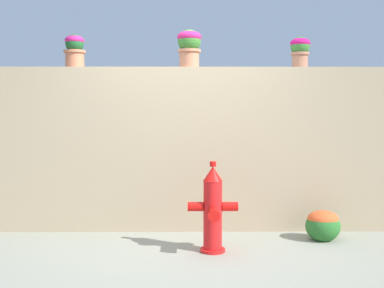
# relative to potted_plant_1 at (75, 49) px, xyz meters

# --- Properties ---
(ground_plane) EXTENTS (24.00, 24.00, 0.00)m
(ground_plane) POSITION_rel_potted_plant_1_xyz_m (1.29, -1.13, -2.12)
(ground_plane) COLOR gray
(stone_wall) EXTENTS (6.00, 0.37, 1.90)m
(stone_wall) POSITION_rel_potted_plant_1_xyz_m (1.29, -0.03, -1.17)
(stone_wall) COLOR tan
(stone_wall) RESTS_ON ground
(potted_plant_1) EXTENTS (0.26, 0.26, 0.39)m
(potted_plant_1) POSITION_rel_potted_plant_1_xyz_m (0.00, 0.00, 0.00)
(potted_plant_1) COLOR #BE6E4C
(potted_plant_1) RESTS_ON stone_wall
(potted_plant_2) EXTENTS (0.28, 0.28, 0.44)m
(potted_plant_2) POSITION_rel_potted_plant_1_xyz_m (1.34, -0.07, 0.04)
(potted_plant_2) COLOR #C17453
(potted_plant_2) RESTS_ON stone_wall
(potted_plant_3) EXTENTS (0.23, 0.23, 0.37)m
(potted_plant_3) POSITION_rel_potted_plant_1_xyz_m (2.65, 0.01, 0.00)
(potted_plant_3) COLOR #AD6F53
(potted_plant_3) RESTS_ON stone_wall
(fire_hydrant) EXTENTS (0.50, 0.39, 0.91)m
(fire_hydrant) POSITION_rel_potted_plant_1_xyz_m (1.58, -0.98, -1.71)
(fire_hydrant) COLOR red
(fire_hydrant) RESTS_ON ground
(flower_bush_left) EXTENTS (0.38, 0.34, 0.34)m
(flower_bush_left) POSITION_rel_potted_plant_1_xyz_m (2.80, -0.57, -1.95)
(flower_bush_left) COLOR #2A6B2A
(flower_bush_left) RESTS_ON ground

